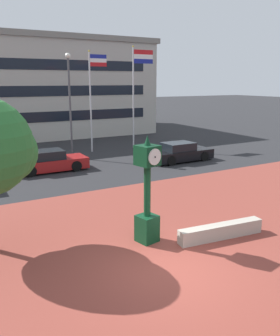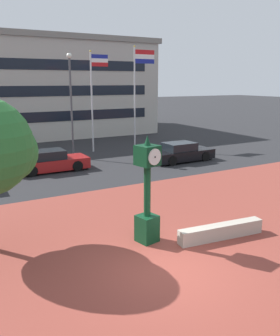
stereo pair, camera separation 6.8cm
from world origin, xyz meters
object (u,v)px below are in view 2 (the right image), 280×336
(flagpole_primary, at_px, (93,94))
(street_clock, at_px, (147,195))
(car_street_far, at_px, (50,162))
(street_lamp_post, at_px, (71,96))
(flagpole_secondary, at_px, (137,87))
(car_street_mid, at_px, (181,153))

(flagpole_primary, bearing_deg, street_clock, -106.26)
(car_street_far, bearing_deg, flagpole_primary, 134.07)
(flagpole_primary, bearing_deg, street_lamp_post, -146.36)
(street_clock, distance_m, flagpole_secondary, 18.14)
(car_street_far, bearing_deg, flagpole_secondary, 118.44)
(car_street_far, bearing_deg, street_lamp_post, 140.99)
(street_clock, distance_m, street_lamp_post, 14.73)
(car_street_mid, xyz_separation_m, car_street_far, (-8.47, 1.57, -0.00))
(flagpole_primary, xyz_separation_m, flagpole_secondary, (3.73, 0.00, 0.49))
(street_clock, relative_size, flagpole_secondary, 0.46)
(car_street_mid, bearing_deg, street_lamp_post, -128.51)
(car_street_far, xyz_separation_m, flagpole_primary, (4.71, 4.49, 3.78))
(car_street_mid, height_order, flagpole_secondary, flagpole_secondary)
(street_clock, relative_size, car_street_mid, 0.81)
(street_lamp_post, bearing_deg, flagpole_secondary, 14.02)
(car_street_far, xyz_separation_m, flagpole_secondary, (8.44, 4.49, 4.27))
(flagpole_primary, height_order, flagpole_secondary, flagpole_secondary)
(flagpole_primary, relative_size, street_lamp_post, 1.05)
(car_street_far, relative_size, flagpole_primary, 0.58)
(car_street_far, height_order, flagpole_secondary, flagpole_secondary)
(car_street_far, bearing_deg, street_clock, 0.98)
(flagpole_primary, bearing_deg, car_street_mid, -58.15)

